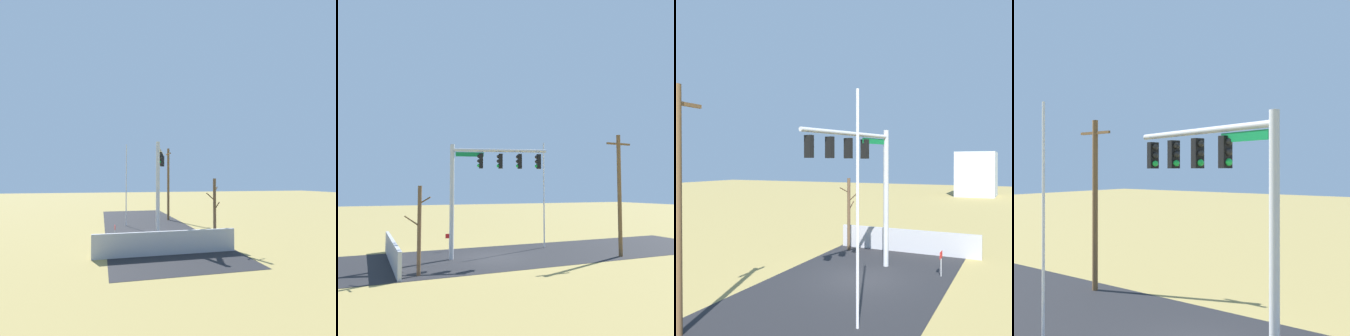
# 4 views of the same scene
# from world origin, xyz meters

# --- Properties ---
(road_surface) EXTENTS (28.00, 8.00, 0.01)m
(road_surface) POSITION_xyz_m (-4.00, 0.00, 0.01)
(road_surface) COLOR #232326
(road_surface) RESTS_ON ground_plane
(signal_mast) EXTENTS (6.06, 1.91, 7.27)m
(signal_mast) POSITION_xyz_m (0.79, 0.18, 5.22)
(signal_mast) COLOR #B2B5BA
(signal_mast) RESTS_ON ground_plane
(flagpole) EXTENTS (0.10, 0.10, 7.99)m
(flagpole) POSITION_xyz_m (-4.94, -1.96, 3.99)
(flagpole) COLOR silver
(flagpole) RESTS_ON ground_plane
(utility_pole) EXTENTS (1.90, 0.26, 8.04)m
(utility_pole) POSITION_xyz_m (-7.88, 3.01, 4.18)
(utility_pole) COLOR brown
(utility_pole) RESTS_ON ground_plane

